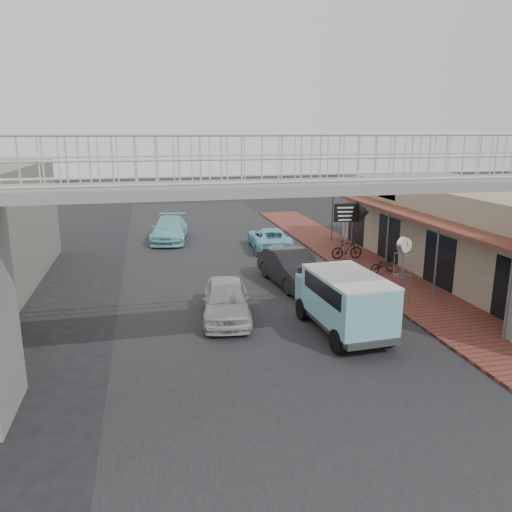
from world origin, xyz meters
name	(u,v)px	position (x,y,z in m)	size (l,w,h in m)	color
ground	(266,325)	(0.00, 0.00, 0.00)	(120.00, 120.00, 0.00)	black
road_strip	(266,325)	(0.00, 0.00, 0.01)	(10.00, 60.00, 0.01)	black
sidewalk	(398,286)	(6.50, 3.00, 0.05)	(3.00, 40.00, 0.10)	brown
shophouse_row	(481,231)	(10.97, 4.00, 2.01)	(7.20, 18.00, 4.00)	gray
footbridge	(304,265)	(0.00, -4.00, 3.18)	(16.40, 2.40, 6.34)	gray
white_hatchback	(226,300)	(-1.21, 0.92, 0.69)	(1.62, 4.04, 1.38)	silver
dark_sedan	(292,268)	(2.15, 4.26, 0.74)	(1.57, 4.51, 1.49)	black
angkot_curb	(269,238)	(2.83, 10.95, 0.61)	(2.02, 4.37, 1.22)	#7FCEDD
angkot_far	(170,229)	(-2.50, 14.33, 0.70)	(1.97, 4.85, 1.41)	#7ACFD3
angkot_van	(345,295)	(2.30, -1.19, 1.29)	(2.14, 4.25, 2.03)	black
motorcycle_near	(383,265)	(6.64, 4.76, 0.51)	(0.54, 1.54, 0.81)	black
motorcycle_far	(347,250)	(6.05, 7.61, 0.58)	(0.45, 1.59, 0.96)	black
street_clock	(404,248)	(5.50, 0.97, 2.19)	(0.65, 0.62, 2.52)	#59595B
arrow_sign	(361,213)	(6.38, 6.84, 2.55)	(1.80, 1.16, 3.04)	#59595B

